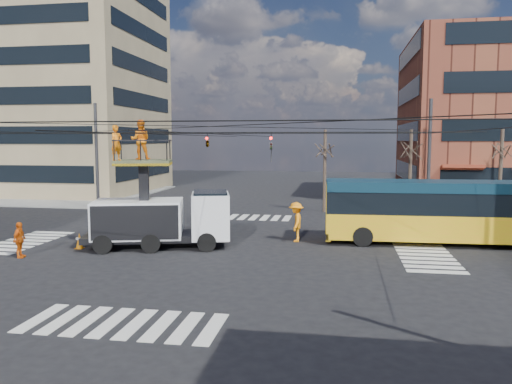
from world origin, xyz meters
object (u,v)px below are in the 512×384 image
object	(u,v)px
flagger	(296,222)
worker_ground	(19,240)
city_bus	(446,210)
traffic_cone	(79,241)
utility_truck	(161,206)

from	to	relation	value
flagger	worker_ground	bearing A→B (deg)	-67.09
city_bus	flagger	world-z (taller)	city_bus
city_bus	traffic_cone	xyz separation A→B (m)	(-17.76, -4.03, -1.34)
utility_truck	flagger	bearing A→B (deg)	6.35
flagger	city_bus	bearing A→B (deg)	92.23
city_bus	traffic_cone	world-z (taller)	city_bus
utility_truck	city_bus	xyz separation A→B (m)	(13.90, 3.12, -0.31)
utility_truck	flagger	world-z (taller)	utility_truck
utility_truck	flagger	distance (m)	6.94
utility_truck	worker_ground	world-z (taller)	utility_truck
city_bus	flagger	bearing A→B (deg)	-177.21
traffic_cone	worker_ground	bearing A→B (deg)	-126.31
city_bus	worker_ground	size ratio (longest dim) A/B	7.47
worker_ground	city_bus	bearing A→B (deg)	-79.47
city_bus	flagger	size ratio (longest dim) A/B	5.87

